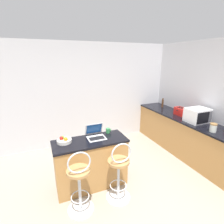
{
  "coord_description": "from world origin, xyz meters",
  "views": [
    {
      "loc": [
        -1.02,
        -1.69,
        2.21
      ],
      "look_at": [
        0.52,
        1.97,
        0.98
      ],
      "focal_mm": 28.0,
      "sensor_mm": 36.0,
      "label": 1
    }
  ],
  "objects_px": {
    "laptop": "(95,134)",
    "pepper_mill": "(163,103)",
    "fruit_bowl": "(64,140)",
    "bar_stool_near": "(79,183)",
    "storage_jar": "(213,128)",
    "bar_stool_far": "(119,173)",
    "microwave": "(197,115)",
    "toaster": "(180,111)",
    "mug_green": "(108,131)"
  },
  "relations": [
    {
      "from": "laptop",
      "to": "storage_jar",
      "type": "bearing_deg",
      "value": -16.7
    },
    {
      "from": "bar_stool_near",
      "to": "toaster",
      "type": "bearing_deg",
      "value": 19.72
    },
    {
      "from": "fruit_bowl",
      "to": "microwave",
      "type": "bearing_deg",
      "value": -2.41
    },
    {
      "from": "toaster",
      "to": "pepper_mill",
      "type": "relative_size",
      "value": 1.02
    },
    {
      "from": "toaster",
      "to": "pepper_mill",
      "type": "bearing_deg",
      "value": 85.46
    },
    {
      "from": "bar_stool_far",
      "to": "fruit_bowl",
      "type": "xyz_separation_m",
      "value": [
        -0.72,
        0.58,
        0.43
      ]
    },
    {
      "from": "mug_green",
      "to": "fruit_bowl",
      "type": "bearing_deg",
      "value": -174.26
    },
    {
      "from": "storage_jar",
      "to": "fruit_bowl",
      "type": "bearing_deg",
      "value": 166.51
    },
    {
      "from": "laptop",
      "to": "pepper_mill",
      "type": "distance_m",
      "value": 2.61
    },
    {
      "from": "microwave",
      "to": "pepper_mill",
      "type": "height_order",
      "value": "microwave"
    },
    {
      "from": "laptop",
      "to": "microwave",
      "type": "bearing_deg",
      "value": -2.93
    },
    {
      "from": "microwave",
      "to": "fruit_bowl",
      "type": "relative_size",
      "value": 1.94
    },
    {
      "from": "pepper_mill",
      "to": "fruit_bowl",
      "type": "bearing_deg",
      "value": -158.34
    },
    {
      "from": "bar_stool_near",
      "to": "microwave",
      "type": "xyz_separation_m",
      "value": [
        2.7,
        0.46,
        0.54
      ]
    },
    {
      "from": "bar_stool_near",
      "to": "toaster",
      "type": "xyz_separation_m",
      "value": [
        2.72,
        0.97,
        0.49
      ]
    },
    {
      "from": "laptop",
      "to": "fruit_bowl",
      "type": "xyz_separation_m",
      "value": [
        -0.54,
        0.0,
        -0.02
      ]
    },
    {
      "from": "bar_stool_far",
      "to": "pepper_mill",
      "type": "distance_m",
      "value": 2.81
    },
    {
      "from": "laptop",
      "to": "pepper_mill",
      "type": "relative_size",
      "value": 1.18
    },
    {
      "from": "microwave",
      "to": "storage_jar",
      "type": "xyz_separation_m",
      "value": [
        -0.16,
        -0.52,
        -0.07
      ]
    },
    {
      "from": "pepper_mill",
      "to": "storage_jar",
      "type": "height_order",
      "value": "pepper_mill"
    },
    {
      "from": "bar_stool_near",
      "to": "bar_stool_far",
      "type": "relative_size",
      "value": 1.0
    },
    {
      "from": "bar_stool_far",
      "to": "laptop",
      "type": "relative_size",
      "value": 3.35
    },
    {
      "from": "laptop",
      "to": "fruit_bowl",
      "type": "distance_m",
      "value": 0.54
    },
    {
      "from": "bar_stool_near",
      "to": "laptop",
      "type": "bearing_deg",
      "value": 52.99
    },
    {
      "from": "bar_stool_near",
      "to": "bar_stool_far",
      "type": "distance_m",
      "value": 0.62
    },
    {
      "from": "toaster",
      "to": "fruit_bowl",
      "type": "bearing_deg",
      "value": -172.08
    },
    {
      "from": "toaster",
      "to": "storage_jar",
      "type": "height_order",
      "value": "toaster"
    },
    {
      "from": "laptop",
      "to": "fruit_bowl",
      "type": "relative_size",
      "value": 1.3
    },
    {
      "from": "microwave",
      "to": "storage_jar",
      "type": "distance_m",
      "value": 0.54
    },
    {
      "from": "bar_stool_far",
      "to": "pepper_mill",
      "type": "bearing_deg",
      "value": 38.7
    },
    {
      "from": "laptop",
      "to": "microwave",
      "type": "distance_m",
      "value": 2.27
    },
    {
      "from": "bar_stool_far",
      "to": "microwave",
      "type": "bearing_deg",
      "value": 12.63
    },
    {
      "from": "toaster",
      "to": "bar_stool_near",
      "type": "bearing_deg",
      "value": -160.28
    },
    {
      "from": "laptop",
      "to": "microwave",
      "type": "xyz_separation_m",
      "value": [
        2.26,
        -0.12,
        0.09
      ]
    },
    {
      "from": "bar_stool_far",
      "to": "pepper_mill",
      "type": "relative_size",
      "value": 3.97
    },
    {
      "from": "mug_green",
      "to": "bar_stool_far",
      "type": "bearing_deg",
      "value": -97.15
    },
    {
      "from": "bar_stool_near",
      "to": "storage_jar",
      "type": "bearing_deg",
      "value": -1.15
    },
    {
      "from": "laptop",
      "to": "storage_jar",
      "type": "height_order",
      "value": "laptop"
    },
    {
      "from": "mug_green",
      "to": "microwave",
      "type": "bearing_deg",
      "value": -5.7
    },
    {
      "from": "laptop",
      "to": "mug_green",
      "type": "height_order",
      "value": "laptop"
    },
    {
      "from": "storage_jar",
      "to": "bar_stool_far",
      "type": "bearing_deg",
      "value": 178.47
    },
    {
      "from": "microwave",
      "to": "toaster",
      "type": "distance_m",
      "value": 0.51
    },
    {
      "from": "pepper_mill",
      "to": "mug_green",
      "type": "xyz_separation_m",
      "value": [
        -2.07,
        -1.06,
        -0.08
      ]
    },
    {
      "from": "toaster",
      "to": "storage_jar",
      "type": "distance_m",
      "value": 1.04
    },
    {
      "from": "fruit_bowl",
      "to": "mug_green",
      "type": "relative_size",
      "value": 2.62
    },
    {
      "from": "fruit_bowl",
      "to": "pepper_mill",
      "type": "bearing_deg",
      "value": 21.66
    },
    {
      "from": "bar_stool_far",
      "to": "mug_green",
      "type": "distance_m",
      "value": 0.8
    },
    {
      "from": "bar_stool_near",
      "to": "laptop",
      "type": "height_order",
      "value": "laptop"
    },
    {
      "from": "toaster",
      "to": "pepper_mill",
      "type": "xyz_separation_m",
      "value": [
        0.06,
        0.75,
        0.03
      ]
    },
    {
      "from": "mug_green",
      "to": "pepper_mill",
      "type": "bearing_deg",
      "value": 27.15
    }
  ]
}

